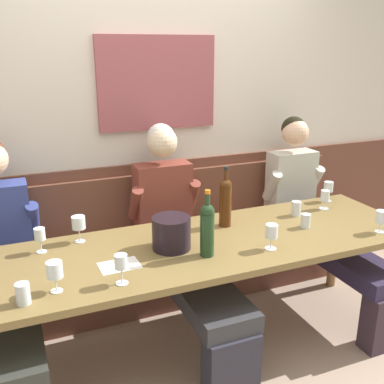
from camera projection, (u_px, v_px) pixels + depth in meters
The scene contains 23 objects.
ground_plane at pixel (213, 363), 2.75m from camera, with size 6.80×6.80×0.02m, color tan.
room_wall_back at pixel (152, 109), 3.27m from camera, with size 6.80×0.12×2.80m.
wood_wainscot_panel at pixel (157, 225), 3.50m from camera, with size 6.80×0.03×1.01m, color brown.
wall_bench at pixel (167, 263), 3.39m from camera, with size 2.99×0.42×0.94m.
dining_table at pixel (205, 253), 2.66m from camera, with size 2.69×0.83×0.74m.
person_center_right_seat at pixel (2, 267), 2.54m from camera, with size 0.49×1.28×1.32m.
person_right_seat at pixel (181, 238), 2.94m from camera, with size 0.50×1.27×1.34m.
person_left_seat at pixel (317, 216), 3.34m from camera, with size 0.48×1.27×1.32m.
ice_bucket at pixel (171, 233), 2.53m from camera, with size 0.22×0.22×0.19m, color black.
wine_bottle_amber_mid at pixel (225, 201), 2.83m from camera, with size 0.08×0.08×0.39m.
wine_bottle_clear_water at pixel (207, 228), 2.43m from camera, with size 0.08×0.08×0.38m.
wine_glass_mid_right at pixel (78, 223), 2.61m from camera, with size 0.08×0.08×0.16m.
wine_glass_near_bucket at pixel (325, 197), 3.15m from camera, with size 0.07×0.07×0.14m.
wine_glass_center_rear at pixel (272, 232), 2.52m from camera, with size 0.07×0.07×0.15m.
wine_glass_left_end at pixel (40, 236), 2.48m from camera, with size 0.06×0.06×0.14m.
wine_glass_center_front at pixel (121, 263), 2.15m from camera, with size 0.06×0.06×0.15m.
wine_glass_mid_left at pixel (55, 271), 2.08m from camera, with size 0.08×0.08×0.15m.
wine_glass_right_end at pixel (382, 217), 2.75m from camera, with size 0.07×0.07×0.14m.
wine_glass_by_bottle at pixel (328, 188), 3.31m from camera, with size 0.07×0.07×0.15m.
water_tumbler_left at pixel (23, 294), 1.99m from camera, with size 0.06×0.06×0.10m, color silver.
water_tumbler_right at pixel (306, 221), 2.84m from camera, with size 0.06×0.06×0.09m, color silver.
water_tumbler_center at pixel (296, 208), 3.04m from camera, with size 0.07×0.07×0.10m, color silver.
tasting_sheet_left_guest at pixel (120, 265), 2.36m from camera, with size 0.21×0.15×0.00m, color white.
Camera 1 is at (-1.00, -2.07, 1.84)m, focal length 42.06 mm.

